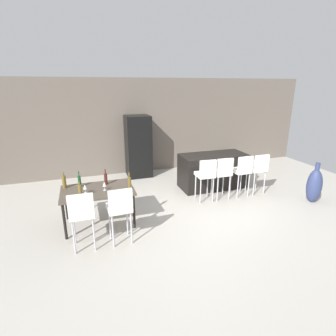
{
  "coord_description": "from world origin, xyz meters",
  "views": [
    {
      "loc": [
        -2.54,
        -5.14,
        2.68
      ],
      "look_at": [
        -0.71,
        0.37,
        0.85
      ],
      "focal_mm": 28.12,
      "sensor_mm": 36.0,
      "label": 1
    }
  ],
  "objects_px": {
    "kitchen_island": "(213,171)",
    "floor_vase": "(314,186)",
    "bar_chair_left": "(206,173)",
    "wine_bottle_left": "(79,181)",
    "dining_chair_far": "(120,207)",
    "wine_bottle_right": "(106,179)",
    "bar_chair_far": "(258,168)",
    "potted_plant": "(229,157)",
    "wine_glass_far": "(85,187)",
    "wine_bottle_middle": "(80,191)",
    "dining_chair_near": "(82,212)",
    "dining_table": "(98,192)",
    "wine_bottle_corner": "(129,183)",
    "refrigerator": "(138,146)",
    "bar_chair_right": "(242,169)",
    "wine_bottle_end": "(64,182)",
    "bar_chair_middle": "(223,172)",
    "wine_glass_near": "(104,184)"
  },
  "relations": [
    {
      "from": "bar_chair_far",
      "to": "dining_table",
      "type": "relative_size",
      "value": 0.76
    },
    {
      "from": "bar_chair_far",
      "to": "wine_bottle_left",
      "type": "xyz_separation_m",
      "value": [
        -4.28,
        -0.06,
        0.16
      ]
    },
    {
      "from": "kitchen_island",
      "to": "floor_vase",
      "type": "bearing_deg",
      "value": -42.48
    },
    {
      "from": "dining_table",
      "to": "dining_chair_far",
      "type": "height_order",
      "value": "dining_chair_far"
    },
    {
      "from": "bar_chair_left",
      "to": "floor_vase",
      "type": "distance_m",
      "value": 2.58
    },
    {
      "from": "dining_chair_near",
      "to": "wine_bottle_end",
      "type": "relative_size",
      "value": 3.24
    },
    {
      "from": "kitchen_island",
      "to": "wine_bottle_end",
      "type": "bearing_deg",
      "value": -167.53
    },
    {
      "from": "wine_glass_near",
      "to": "wine_bottle_corner",
      "type": "bearing_deg",
      "value": -12.05
    },
    {
      "from": "wine_bottle_corner",
      "to": "wine_bottle_end",
      "type": "relative_size",
      "value": 1.03
    },
    {
      "from": "bar_chair_far",
      "to": "wine_bottle_right",
      "type": "relative_size",
      "value": 3.27
    },
    {
      "from": "wine_bottle_corner",
      "to": "refrigerator",
      "type": "distance_m",
      "value": 2.98
    },
    {
      "from": "bar_chair_middle",
      "to": "wine_bottle_right",
      "type": "height_order",
      "value": "wine_bottle_right"
    },
    {
      "from": "bar_chair_right",
      "to": "bar_chair_far",
      "type": "bearing_deg",
      "value": -0.0
    },
    {
      "from": "kitchen_island",
      "to": "dining_chair_far",
      "type": "height_order",
      "value": "dining_chair_far"
    },
    {
      "from": "potted_plant",
      "to": "wine_glass_far",
      "type": "bearing_deg",
      "value": -149.8
    },
    {
      "from": "bar_chair_left",
      "to": "floor_vase",
      "type": "bearing_deg",
      "value": -19.82
    },
    {
      "from": "dining_chair_near",
      "to": "wine_glass_far",
      "type": "relative_size",
      "value": 6.03
    },
    {
      "from": "bar_chair_left",
      "to": "wine_glass_near",
      "type": "height_order",
      "value": "bar_chair_left"
    },
    {
      "from": "kitchen_island",
      "to": "bar_chair_right",
      "type": "height_order",
      "value": "bar_chair_right"
    },
    {
      "from": "floor_vase",
      "to": "potted_plant",
      "type": "distance_m",
      "value": 3.24
    },
    {
      "from": "bar_chair_middle",
      "to": "refrigerator",
      "type": "relative_size",
      "value": 0.57
    },
    {
      "from": "bar_chair_right",
      "to": "potted_plant",
      "type": "bearing_deg",
      "value": 65.32
    },
    {
      "from": "bar_chair_left",
      "to": "wine_bottle_left",
      "type": "relative_size",
      "value": 3.24
    },
    {
      "from": "kitchen_island",
      "to": "bar_chair_far",
      "type": "height_order",
      "value": "bar_chair_far"
    },
    {
      "from": "wine_glass_far",
      "to": "refrigerator",
      "type": "bearing_deg",
      "value": 59.93
    },
    {
      "from": "dining_table",
      "to": "floor_vase",
      "type": "relative_size",
      "value": 1.41
    },
    {
      "from": "bar_chair_left",
      "to": "wine_glass_far",
      "type": "relative_size",
      "value": 6.03
    },
    {
      "from": "wine_bottle_middle",
      "to": "wine_bottle_right",
      "type": "bearing_deg",
      "value": 45.99
    },
    {
      "from": "kitchen_island",
      "to": "bar_chair_middle",
      "type": "relative_size",
      "value": 1.69
    },
    {
      "from": "wine_bottle_left",
      "to": "wine_glass_far",
      "type": "distance_m",
      "value": 0.39
    },
    {
      "from": "kitchen_island",
      "to": "dining_chair_near",
      "type": "distance_m",
      "value": 3.93
    },
    {
      "from": "wine_bottle_right",
      "to": "wine_glass_far",
      "type": "bearing_deg",
      "value": -139.79
    },
    {
      "from": "wine_bottle_corner",
      "to": "wine_bottle_right",
      "type": "bearing_deg",
      "value": 134.65
    },
    {
      "from": "wine_bottle_right",
      "to": "wine_bottle_left",
      "type": "height_order",
      "value": "wine_bottle_left"
    },
    {
      "from": "bar_chair_middle",
      "to": "dining_chair_near",
      "type": "xyz_separation_m",
      "value": [
        -3.26,
        -1.14,
        0.0
      ]
    },
    {
      "from": "bar_chair_right",
      "to": "wine_bottle_end",
      "type": "distance_m",
      "value": 4.1
    },
    {
      "from": "dining_table",
      "to": "bar_chair_right",
      "type": "bearing_deg",
      "value": 5.23
    },
    {
      "from": "bar_chair_middle",
      "to": "wine_bottle_right",
      "type": "xyz_separation_m",
      "value": [
        -2.75,
        -0.09,
        0.16
      ]
    },
    {
      "from": "bar_chair_right",
      "to": "wine_glass_far",
      "type": "distance_m",
      "value": 3.75
    },
    {
      "from": "kitchen_island",
      "to": "refrigerator",
      "type": "distance_m",
      "value": 2.37
    },
    {
      "from": "wine_bottle_right",
      "to": "wine_glass_far",
      "type": "xyz_separation_m",
      "value": [
        -0.42,
        -0.35,
        0.0
      ]
    },
    {
      "from": "wine_bottle_right",
      "to": "wine_bottle_middle",
      "type": "bearing_deg",
      "value": -134.01
    },
    {
      "from": "kitchen_island",
      "to": "wine_bottle_right",
      "type": "xyz_separation_m",
      "value": [
        -2.92,
        -0.87,
        0.4
      ]
    },
    {
      "from": "kitchen_island",
      "to": "wine_bottle_middle",
      "type": "height_order",
      "value": "wine_bottle_middle"
    },
    {
      "from": "wine_bottle_end",
      "to": "floor_vase",
      "type": "distance_m",
      "value": 5.6
    },
    {
      "from": "wine_bottle_left",
      "to": "refrigerator",
      "type": "relative_size",
      "value": 0.18
    },
    {
      "from": "dining_chair_far",
      "to": "wine_bottle_left",
      "type": "distance_m",
      "value": 1.26
    },
    {
      "from": "wine_bottle_end",
      "to": "floor_vase",
      "type": "xyz_separation_m",
      "value": [
        5.52,
        -0.83,
        -0.45
      ]
    },
    {
      "from": "dining_chair_near",
      "to": "potted_plant",
      "type": "height_order",
      "value": "dining_chair_near"
    },
    {
      "from": "wine_bottle_corner",
      "to": "refrigerator",
      "type": "relative_size",
      "value": 0.18
    }
  ]
}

